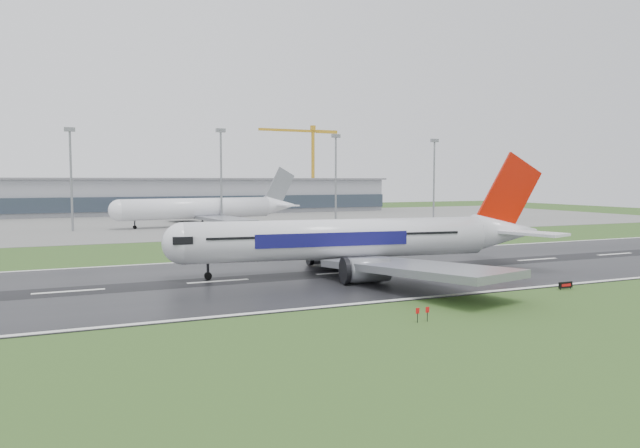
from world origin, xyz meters
name	(u,v)px	position (x,y,z in m)	size (l,w,h in m)	color
ground	(218,282)	(0.00, 0.00, 0.00)	(520.00, 520.00, 0.00)	#2B4C1B
runway	(218,281)	(0.00, 0.00, 0.05)	(400.00, 45.00, 0.10)	black
apron	(134,223)	(0.00, 125.00, 0.04)	(400.00, 130.00, 0.08)	slate
terminal	(120,197)	(0.00, 185.00, 7.50)	(240.00, 36.00, 15.00)	gray
main_airliner	(367,214)	(23.71, -1.10, 9.38)	(62.87, 59.88, 18.56)	white
parked_airliner	(205,197)	(20.11, 103.16, 9.32)	(63.05, 58.70, 18.48)	white
tower_crane	(313,167)	(97.31, 200.00, 21.61)	(43.69, 2.38, 43.22)	#C38D1E
runway_sign	(566,286)	(42.01, -24.25, 0.52)	(2.30, 0.26, 1.04)	black
floodmast_2	(71,182)	(-19.25, 100.00, 14.35)	(0.64, 0.64, 28.70)	gray
floodmast_3	(221,180)	(24.62, 100.00, 14.94)	(0.64, 0.64, 29.88)	gray
floodmast_4	(336,181)	(64.63, 100.00, 14.66)	(0.64, 0.64, 29.31)	gray
floodmast_5	(434,181)	(104.76, 100.00, 14.41)	(0.64, 0.64, 28.82)	gray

